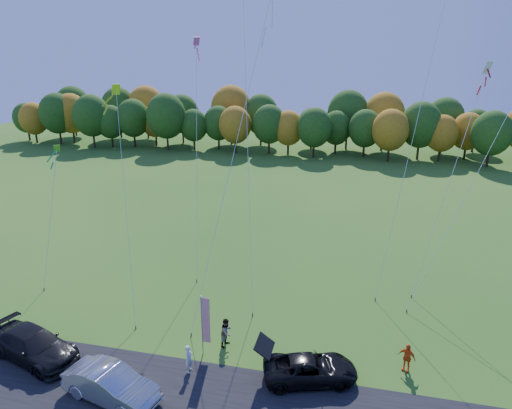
% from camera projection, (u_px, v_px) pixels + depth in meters
% --- Properties ---
extents(ground, '(160.00, 160.00, 0.00)m').
position_uv_depth(ground, '(232.00, 354.00, 25.76)').
color(ground, '#245D18').
extents(asphalt_strip, '(90.00, 6.00, 0.01)m').
position_uv_depth(asphalt_strip, '(209.00, 404.00, 22.06)').
color(asphalt_strip, black).
rests_on(asphalt_strip, ground).
extents(tree_line, '(116.00, 12.00, 10.00)m').
position_uv_depth(tree_line, '(323.00, 155.00, 76.62)').
color(tree_line, '#1E4711').
rests_on(tree_line, ground).
extents(black_suv, '(5.30, 3.56, 1.35)m').
position_uv_depth(black_suv, '(310.00, 369.00, 23.55)').
color(black_suv, black).
rests_on(black_suv, ground).
extents(silver_sedan, '(5.28, 2.82, 1.65)m').
position_uv_depth(silver_sedan, '(111.00, 385.00, 22.20)').
color(silver_sedan, '#B0B0B5').
rests_on(silver_sedan, ground).
extents(dark_truck_a, '(6.17, 3.94, 1.66)m').
position_uv_depth(dark_truck_a, '(34.00, 345.00, 25.18)').
color(dark_truck_a, black).
rests_on(dark_truck_a, ground).
extents(person_tailgate_a, '(0.43, 0.60, 1.57)m').
position_uv_depth(person_tailgate_a, '(189.00, 359.00, 24.15)').
color(person_tailgate_a, silver).
rests_on(person_tailgate_a, ground).
extents(person_tailgate_b, '(0.85, 0.98, 1.72)m').
position_uv_depth(person_tailgate_b, '(227.00, 332.00, 26.33)').
color(person_tailgate_b, gray).
rests_on(person_tailgate_b, ground).
extents(person_east, '(1.02, 0.77, 1.62)m').
position_uv_depth(person_east, '(407.00, 357.00, 24.22)').
color(person_east, '#DB5314').
rests_on(person_east, ground).
extents(feather_flag, '(0.49, 0.07, 3.70)m').
position_uv_depth(feather_flag, '(205.00, 320.00, 25.04)').
color(feather_flag, '#999999').
rests_on(feather_flag, ground).
extents(kite_delta_blue, '(4.79, 11.72, 25.92)m').
position_uv_depth(kite_delta_blue, '(246.00, 109.00, 30.99)').
color(kite_delta_blue, '#4C3F33').
rests_on(kite_delta_blue, ground).
extents(kite_parafoil_orange, '(6.50, 11.72, 30.20)m').
position_uv_depth(kite_parafoil_orange, '(428.00, 72.00, 31.36)').
color(kite_parafoil_orange, '#4C3F33').
rests_on(kite_parafoil_orange, ground).
extents(kite_delta_red, '(4.25, 10.91, 21.73)m').
position_uv_depth(kite_delta_red, '(235.00, 149.00, 28.50)').
color(kite_delta_red, '#4C3F33').
rests_on(kite_delta_red, ground).
extents(kite_parafoil_rainbow, '(8.36, 6.51, 15.76)m').
position_uv_depth(kite_parafoil_rainbow, '(469.00, 191.00, 29.56)').
color(kite_parafoil_rainbow, '#4C3F33').
rests_on(kite_parafoil_rainbow, ground).
extents(kite_diamond_yellow, '(3.65, 6.20, 14.65)m').
position_uv_depth(kite_diamond_yellow, '(125.00, 204.00, 28.84)').
color(kite_diamond_yellow, '#4C3F33').
rests_on(kite_diamond_yellow, ground).
extents(kite_diamond_green, '(0.93, 4.16, 10.17)m').
position_uv_depth(kite_diamond_green, '(51.00, 203.00, 32.85)').
color(kite_diamond_green, '#4C3F33').
rests_on(kite_diamond_green, ground).
extents(kite_diamond_white, '(4.56, 5.80, 16.13)m').
position_uv_depth(kite_diamond_white, '(449.00, 182.00, 31.30)').
color(kite_diamond_white, '#4C3F33').
rests_on(kite_diamond_white, ground).
extents(kite_diamond_pink, '(2.95, 8.89, 17.79)m').
position_uv_depth(kite_diamond_pink, '(197.00, 155.00, 35.38)').
color(kite_diamond_pink, '#4C3F33').
rests_on(kite_diamond_pink, ground).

